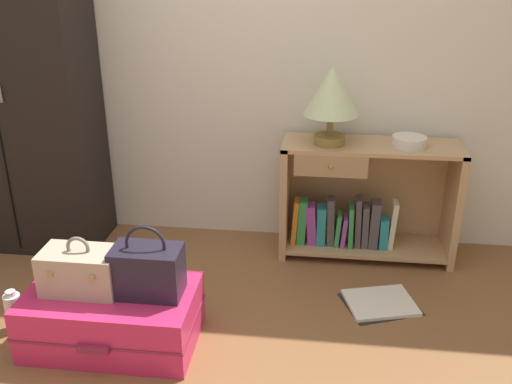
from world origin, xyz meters
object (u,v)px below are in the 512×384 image
bookshelf (361,202)px  table_lamp (332,93)px  train_case (81,270)px  handbag (148,270)px  bowl (409,141)px  open_book_on_floor (380,303)px  wardrobe (14,84)px  bottle (14,312)px  suitcase_large (113,317)px

bookshelf → table_lamp: size_ratio=2.30×
train_case → handbag: handbag is taller
bowl → train_case: size_ratio=0.55×
bookshelf → bowl: bearing=-6.5°
train_case → bookshelf: bearing=38.0°
bookshelf → train_case: bearing=-142.0°
table_lamp → bowl: 0.50m
table_lamp → open_book_on_floor: table_lamp is taller
bookshelf → bowl: bowl is taller
handbag → open_book_on_floor: 1.21m
table_lamp → bowl: bearing=1.6°
table_lamp → open_book_on_floor: (0.29, -0.51, -0.95)m
table_lamp → wardrobe: bearing=-179.3°
wardrobe → open_book_on_floor: wardrobe is taller
wardrobe → bottle: size_ratio=9.22×
bowl → train_case: (-1.50, -0.96, -0.34)m
bowl → handbag: 1.57m
wardrobe → handbag: (1.00, -0.92, -0.59)m
suitcase_large → open_book_on_floor: (1.24, 0.44, -0.12)m
bookshelf → open_book_on_floor: 0.64m
handbag → bottle: bearing=178.7°
bookshelf → suitcase_large: 1.53m
table_lamp → handbag: size_ratio=1.29×
bowl → suitcase_large: bearing=-145.0°
suitcase_large → bottle: size_ratio=3.63×
bookshelf → open_book_on_floor: bearing=-80.1°
wardrobe → bowl: bearing=0.9°
wardrobe → train_case: bearing=-52.8°
bookshelf → bottle: size_ratio=4.68×
wardrobe → table_lamp: (1.77, 0.02, -0.01)m
wardrobe → train_case: size_ratio=5.73×
suitcase_large → wardrobe: bearing=131.6°
suitcase_large → handbag: handbag is taller
bookshelf → suitcase_large: bookshelf is taller
bottle → wardrobe: bearing=110.1°
table_lamp → handbag: table_lamp is taller
suitcase_large → train_case: (-0.12, 0.00, 0.23)m
wardrobe → open_book_on_floor: size_ratio=4.48×
bottle → open_book_on_floor: size_ratio=0.49×
bookshelf → handbag: bookshelf is taller
wardrobe → bookshelf: (1.97, 0.06, -0.65)m
train_case → bowl: bearing=32.7°
handbag → bottle: (-0.67, 0.02, -0.28)m
handbag → open_book_on_floor: handbag is taller
suitcase_large → open_book_on_floor: suitcase_large is taller
open_book_on_floor → handbag: bearing=-157.9°
table_lamp → bottle: 1.92m
suitcase_large → handbag: 0.31m
table_lamp → suitcase_large: (-0.95, -0.95, -0.83)m
wardrobe → table_lamp: bearing=0.7°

